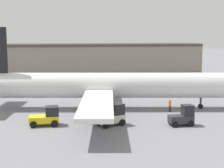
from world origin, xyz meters
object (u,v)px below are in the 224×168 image
Objects in this scene: airplane at (105,86)px; ground_crew_worker at (170,105)px; baggage_tug at (183,116)px; belt_loader_truck at (112,116)px; pushback_tug at (47,117)px.

ground_crew_worker is (8.69, -3.36, -2.49)m from airplane.
baggage_tug is 8.35m from belt_loader_truck.
baggage_tug is 0.81× the size of belt_loader_truck.
airplane is at bearing 45.58° from ground_crew_worker.
airplane is 13.41m from baggage_tug.
ground_crew_worker is 7.34m from baggage_tug.
airplane is 11.65m from pushback_tug.
airplane is 12.13× the size of pushback_tug.
baggage_tug reaches higher than ground_crew_worker.
baggage_tug is 16.13m from pushback_tug.
ground_crew_worker is 0.48× the size of pushback_tug.
belt_loader_truck reaches higher than pushback_tug.
belt_loader_truck is 1.00× the size of pushback_tug.
belt_loader_truck is 7.78m from pushback_tug.
ground_crew_worker is 0.59× the size of baggage_tug.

